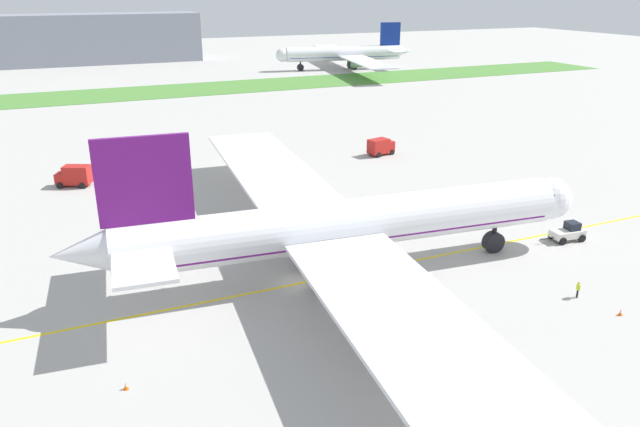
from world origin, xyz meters
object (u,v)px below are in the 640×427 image
object	(u,v)px
service_truck_fuel_bowser	(381,146)
traffic_cone_port_wing	(126,386)
pushback_tug	(568,232)
traffic_cone_near_nose	(621,312)
ground_crew_wingwalker_port	(578,288)
airliner_foreground	(340,226)
service_truck_baggage_loader	(74,176)
parked_airliner_far_right	(346,54)

from	to	relation	value
service_truck_fuel_bowser	traffic_cone_port_wing	bearing A→B (deg)	-134.29
pushback_tug	service_truck_fuel_bowser	size ratio (longest dim) A/B	1.12
traffic_cone_near_nose	service_truck_fuel_bowser	world-z (taller)	service_truck_fuel_bowser
pushback_tug	service_truck_fuel_bowser	world-z (taller)	service_truck_fuel_bowser
pushback_tug	ground_crew_wingwalker_port	xyz separation A→B (m)	(-9.56, -10.97, 0.00)
airliner_foreground	ground_crew_wingwalker_port	distance (m)	23.47
airliner_foreground	traffic_cone_port_wing	size ratio (longest dim) A/B	151.30
traffic_cone_near_nose	service_truck_fuel_bowser	distance (m)	57.73
ground_crew_wingwalker_port	traffic_cone_near_nose	distance (m)	4.30
traffic_cone_port_wing	service_truck_baggage_loader	xyz separation A→B (m)	(-0.84, 53.01, 1.37)
ground_crew_wingwalker_port	traffic_cone_near_nose	size ratio (longest dim) A/B	2.84
airliner_foreground	traffic_cone_port_wing	bearing A→B (deg)	-154.44
service_truck_baggage_loader	service_truck_fuel_bowser	size ratio (longest dim) A/B	1.05
ground_crew_wingwalker_port	service_truck_baggage_loader	bearing A→B (deg)	127.12
ground_crew_wingwalker_port	traffic_cone_port_wing	bearing A→B (deg)	176.32
pushback_tug	parked_airliner_far_right	size ratio (longest dim) A/B	0.07
traffic_cone_port_wing	parked_airliner_far_right	distance (m)	183.51
parked_airliner_far_right	traffic_cone_near_nose	bearing A→B (deg)	-107.52
pushback_tug	service_truck_fuel_bowser	bearing A→B (deg)	92.10
service_truck_baggage_loader	parked_airliner_far_right	distance (m)	141.21
airliner_foreground	traffic_cone_near_nose	size ratio (longest dim) A/B	151.30
ground_crew_wingwalker_port	service_truck_baggage_loader	distance (m)	69.81
service_truck_baggage_loader	parked_airliner_far_right	world-z (taller)	parked_airliner_far_right
pushback_tug	service_truck_baggage_loader	world-z (taller)	service_truck_baggage_loader
ground_crew_wingwalker_port	service_truck_fuel_bowser	xyz separation A→B (m)	(8.01, 53.18, 0.56)
pushback_tug	traffic_cone_port_wing	bearing A→B (deg)	-170.71
ground_crew_wingwalker_port	parked_airliner_far_right	world-z (taller)	parked_airliner_far_right
airliner_foreground	service_truck_fuel_bowser	xyz separation A→B (m)	(26.73, 39.73, -3.86)
pushback_tug	parked_airliner_far_right	xyz separation A→B (m)	(43.31, 149.11, 4.36)
airliner_foreground	service_truck_baggage_loader	world-z (taller)	airliner_foreground
pushback_tug	service_truck_baggage_loader	xyz separation A→B (m)	(-51.68, 44.69, 0.65)
airliner_foreground	ground_crew_wingwalker_port	bearing A→B (deg)	-35.70
airliner_foreground	traffic_cone_near_nose	world-z (taller)	airliner_foreground
airliner_foreground	service_truck_fuel_bowser	distance (m)	48.04
ground_crew_wingwalker_port	service_truck_fuel_bowser	bearing A→B (deg)	81.44
service_truck_baggage_loader	traffic_cone_port_wing	bearing A→B (deg)	-89.09
service_truck_baggage_loader	parked_airliner_far_right	xyz separation A→B (m)	(94.99, 104.42, 3.71)
parked_airliner_far_right	traffic_cone_port_wing	bearing A→B (deg)	-120.88
service_truck_baggage_loader	ground_crew_wingwalker_port	bearing A→B (deg)	-52.88
ground_crew_wingwalker_port	traffic_cone_port_wing	distance (m)	41.38
traffic_cone_near_nose	service_truck_fuel_bowser	bearing A→B (deg)	83.06
airliner_foreground	traffic_cone_near_nose	distance (m)	26.92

